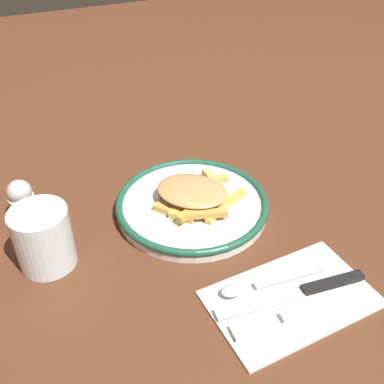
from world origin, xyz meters
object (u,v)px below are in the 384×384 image
object	(u,v)px
fries_heap	(196,195)
knife	(305,290)
napkin	(291,297)
plate	(192,204)
water_glass	(43,238)
fork	(296,313)
spoon	(256,285)
salt_shaker	(22,201)

from	to	relation	value
fries_heap	knife	xyz separation A→B (m)	(-0.22, -0.05, -0.02)
napkin	knife	size ratio (longest dim) A/B	1.01
plate	knife	size ratio (longest dim) A/B	1.17
plate	water_glass	bearing A→B (deg)	94.84
fork	knife	xyz separation A→B (m)	(0.02, -0.03, 0.00)
spoon	water_glass	bearing A→B (deg)	54.33
fries_heap	knife	size ratio (longest dim) A/B	0.75
plate	fries_heap	distance (m)	0.02
plate	salt_shaker	world-z (taller)	salt_shaker
plate	water_glass	xyz separation A→B (m)	(-0.02, 0.23, 0.03)
napkin	salt_shaker	size ratio (longest dim) A/B	2.91
salt_shaker	plate	bearing A→B (deg)	-110.07
water_glass	knife	bearing A→B (deg)	-125.14
napkin	water_glass	bearing A→B (deg)	53.36
napkin	salt_shaker	xyz separation A→B (m)	(0.31, 0.29, 0.03)
napkin	spoon	distance (m)	0.05
water_glass	salt_shaker	distance (m)	0.11
spoon	salt_shaker	world-z (taller)	salt_shaker
plate	fork	xyz separation A→B (m)	(-0.25, -0.03, -0.00)
knife	spoon	bearing A→B (deg)	57.31
napkin	water_glass	xyz separation A→B (m)	(0.20, 0.27, 0.04)
napkin	water_glass	distance (m)	0.34
plate	fork	size ratio (longest dim) A/B	1.40
plate	fork	world-z (taller)	plate
fries_heap	salt_shaker	bearing A→B (deg)	69.43
knife	water_glass	bearing A→B (deg)	54.86
salt_shaker	napkin	bearing A→B (deg)	-137.48
plate	spoon	size ratio (longest dim) A/B	1.61
napkin	knife	bearing A→B (deg)	-96.94
plate	knife	bearing A→B (deg)	-165.63
fork	knife	bearing A→B (deg)	-51.41
spoon	fries_heap	bearing A→B (deg)	-0.35
fries_heap	napkin	distance (m)	0.22
plate	fork	bearing A→B (deg)	-173.91
water_glass	salt_shaker	bearing A→B (deg)	7.59
knife	plate	bearing A→B (deg)	14.37
plate	water_glass	world-z (taller)	water_glass
fork	spoon	world-z (taller)	spoon
plate	water_glass	distance (m)	0.24
fries_heap	knife	world-z (taller)	fries_heap
spoon	salt_shaker	distance (m)	0.38
knife	salt_shaker	bearing A→B (deg)	44.12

